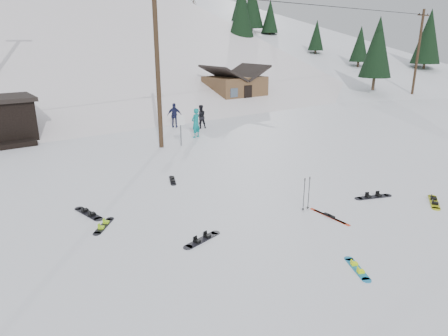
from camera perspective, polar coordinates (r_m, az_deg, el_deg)
ground at (r=12.15m, az=14.17°, el=-12.45°), size 200.00×200.00×0.00m
ski_slope at (r=64.64m, az=-26.95°, el=-0.29°), size 60.00×85.24×65.97m
ridge_right at (r=75.01m, az=3.40°, el=4.75°), size 45.66×93.98×54.59m
treeline_right at (r=65.97m, az=6.68°, el=12.55°), size 20.00×60.00×10.00m
utility_pole at (r=22.99m, az=-9.49°, el=14.32°), size 2.00×0.26×9.00m
utility_pole_right at (r=48.41m, az=25.97°, el=14.59°), size 2.00×0.26×9.00m
trail_sign at (r=23.58m, az=-6.20°, el=6.18°), size 0.50×0.09×1.85m
lift_hut at (r=28.05m, az=-28.75°, el=6.14°), size 3.40×4.10×2.75m
cabin at (r=38.66m, az=1.53°, el=11.15°), size 5.39×4.40×3.77m
hero_snowboard at (r=11.88m, az=18.50°, el=-13.46°), size 0.75×1.21×0.09m
hero_skis at (r=14.78m, az=14.83°, el=-6.68°), size 0.14×1.78×0.09m
ski_poles at (r=14.94m, az=11.69°, el=-3.58°), size 0.35×0.09×1.27m
board_scatter_a at (r=12.77m, az=-3.14°, el=-10.15°), size 1.51×0.58×0.11m
board_scatter_b at (r=15.33m, az=-18.80°, el=-6.14°), size 0.59×1.66×0.12m
board_scatter_c at (r=14.22m, az=-16.81°, el=-7.88°), size 1.03×1.10×0.10m
board_scatter_d at (r=17.08m, az=20.55°, el=-3.84°), size 1.56×0.78×0.12m
board_scatter_e at (r=17.50m, az=27.82°, el=-4.31°), size 1.43×1.04×0.12m
board_scatter_f at (r=17.98m, az=-7.37°, el=-1.75°), size 0.68×1.21×0.09m
skier_teal at (r=25.69m, az=-4.06°, el=6.43°), size 0.80×0.66×1.88m
skier_dark at (r=28.43m, az=-3.37°, el=7.34°), size 0.94×0.82×1.66m
skier_pink at (r=36.20m, az=0.62°, el=9.76°), size 1.27×0.88×1.80m
skier_navy at (r=28.85m, az=-7.07°, el=7.47°), size 1.08×0.94×1.74m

